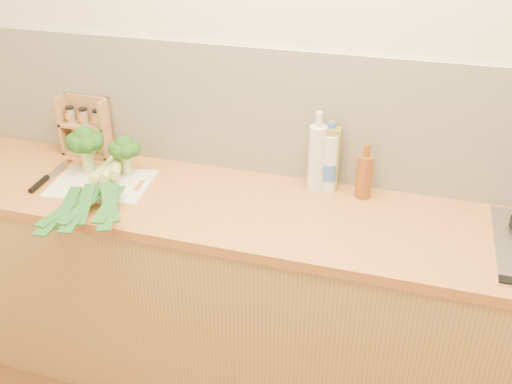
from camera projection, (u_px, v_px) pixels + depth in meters
room_shell at (310, 119)px, 2.29m from camera, size 3.50×3.50×3.50m
counter at (288, 303)px, 2.39m from camera, size 3.20×0.62×0.90m
chopping_board at (101, 184)px, 2.36m from camera, size 0.44×0.35×0.01m
broccoli_left at (85, 141)px, 2.38m from camera, size 0.16×0.16×0.21m
broccoli_right at (125, 149)px, 2.37m from camera, size 0.13×0.14×0.17m
leek_front at (94, 179)px, 2.34m from camera, size 0.14×0.72×0.04m
leek_mid at (101, 182)px, 2.27m from camera, size 0.18×0.62×0.04m
leek_back at (114, 175)px, 2.29m from camera, size 0.33×0.65×0.04m
chefs_knife at (44, 180)px, 2.38m from camera, size 0.06×0.33×0.02m
spice_rack at (87, 130)px, 2.58m from camera, size 0.23×0.09×0.27m
oil_tin at (329, 158)px, 2.28m from camera, size 0.08×0.05×0.29m
glass_bottle at (317, 157)px, 2.27m from camera, size 0.07×0.07×0.33m
amber_bottle at (364, 175)px, 2.24m from camera, size 0.06×0.06×0.23m
water_bottle at (329, 164)px, 2.28m from camera, size 0.08×0.08×0.27m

